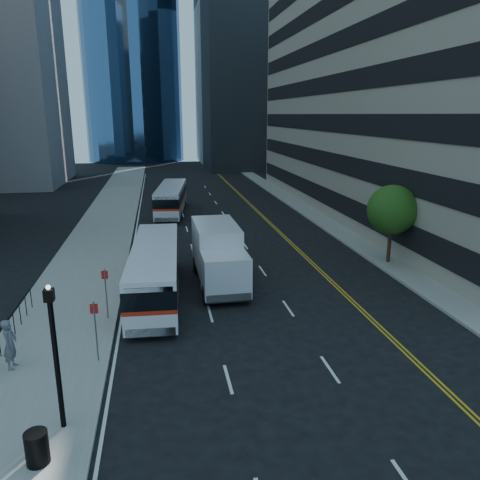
{
  "coord_description": "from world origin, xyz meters",
  "views": [
    {
      "loc": [
        -5.74,
        -19.36,
        9.57
      ],
      "look_at": [
        -1.4,
        5.4,
        2.8
      ],
      "focal_mm": 35.0,
      "sensor_mm": 36.0,
      "label": 1
    }
  ],
  "objects_px": {
    "lamp_post": "(55,352)",
    "box_truck": "(218,255)",
    "street_tree": "(392,210)",
    "trash_can": "(37,448)",
    "pedestrian": "(10,344)",
    "bus_front": "(155,270)",
    "bus_rear": "(171,198)"
  },
  "relations": [
    {
      "from": "lamp_post",
      "to": "box_truck",
      "type": "relative_size",
      "value": 0.64
    },
    {
      "from": "street_tree",
      "to": "trash_can",
      "type": "relative_size",
      "value": 5.27
    },
    {
      "from": "box_truck",
      "to": "pedestrian",
      "type": "bearing_deg",
      "value": -138.81
    },
    {
      "from": "bus_front",
      "to": "pedestrian",
      "type": "height_order",
      "value": "bus_front"
    },
    {
      "from": "lamp_post",
      "to": "trash_can",
      "type": "height_order",
      "value": "lamp_post"
    },
    {
      "from": "bus_front",
      "to": "box_truck",
      "type": "xyz_separation_m",
      "value": [
        3.58,
        1.37,
        0.26
      ]
    },
    {
      "from": "box_truck",
      "to": "trash_can",
      "type": "xyz_separation_m",
      "value": [
        -6.86,
        -13.69,
        -1.15
      ]
    },
    {
      "from": "street_tree",
      "to": "pedestrian",
      "type": "relative_size",
      "value": 2.57
    },
    {
      "from": "trash_can",
      "to": "pedestrian",
      "type": "xyz_separation_m",
      "value": [
        -2.18,
        5.54,
        0.51
      ]
    },
    {
      "from": "bus_rear",
      "to": "box_truck",
      "type": "distance_m",
      "value": 20.98
    },
    {
      "from": "bus_rear",
      "to": "trash_can",
      "type": "distance_m",
      "value": 34.92
    },
    {
      "from": "trash_can",
      "to": "pedestrian",
      "type": "bearing_deg",
      "value": 111.48
    },
    {
      "from": "lamp_post",
      "to": "bus_rear",
      "type": "height_order",
      "value": "lamp_post"
    },
    {
      "from": "trash_can",
      "to": "pedestrian",
      "type": "height_order",
      "value": "pedestrian"
    },
    {
      "from": "street_tree",
      "to": "trash_can",
      "type": "height_order",
      "value": "street_tree"
    },
    {
      "from": "bus_rear",
      "to": "box_truck",
      "type": "height_order",
      "value": "box_truck"
    },
    {
      "from": "box_truck",
      "to": "pedestrian",
      "type": "relative_size",
      "value": 3.58
    },
    {
      "from": "bus_rear",
      "to": "street_tree",
      "type": "bearing_deg",
      "value": -47.48
    },
    {
      "from": "street_tree",
      "to": "bus_rear",
      "type": "xyz_separation_m",
      "value": [
        -13.54,
        19.03,
        -2.13
      ]
    },
    {
      "from": "street_tree",
      "to": "bus_front",
      "type": "distance_m",
      "value": 15.59
    },
    {
      "from": "street_tree",
      "to": "pedestrian",
      "type": "height_order",
      "value": "street_tree"
    },
    {
      "from": "bus_front",
      "to": "trash_can",
      "type": "relative_size",
      "value": 11.33
    },
    {
      "from": "street_tree",
      "to": "trash_can",
      "type": "bearing_deg",
      "value": -139.79
    },
    {
      "from": "lamp_post",
      "to": "box_truck",
      "type": "bearing_deg",
      "value": 61.95
    },
    {
      "from": "trash_can",
      "to": "street_tree",
      "type": "bearing_deg",
      "value": 40.21
    },
    {
      "from": "box_truck",
      "to": "bus_rear",
      "type": "bearing_deg",
      "value": 94.66
    },
    {
      "from": "bus_rear",
      "to": "pedestrian",
      "type": "bearing_deg",
      "value": -96.53
    },
    {
      "from": "box_truck",
      "to": "trash_can",
      "type": "bearing_deg",
      "value": -117.47
    },
    {
      "from": "pedestrian",
      "to": "lamp_post",
      "type": "bearing_deg",
      "value": -141.96
    },
    {
      "from": "lamp_post",
      "to": "box_truck",
      "type": "xyz_separation_m",
      "value": [
        6.47,
        12.15,
        -0.94
      ]
    },
    {
      "from": "street_tree",
      "to": "bus_front",
      "type": "relative_size",
      "value": 0.47
    },
    {
      "from": "box_truck",
      "to": "street_tree",
      "type": "bearing_deg",
      "value": 8.27
    }
  ]
}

